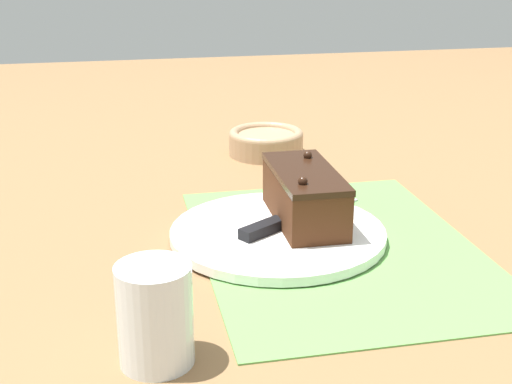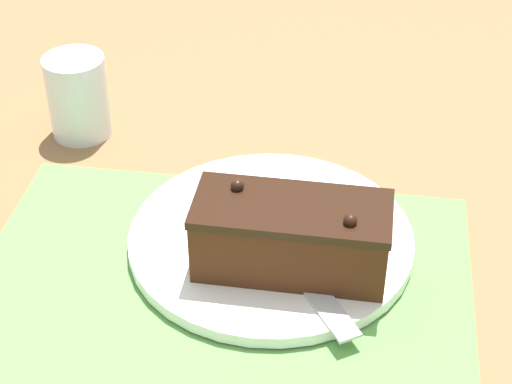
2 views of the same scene
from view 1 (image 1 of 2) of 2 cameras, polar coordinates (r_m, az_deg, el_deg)
ground_plane at (r=0.90m, az=6.57°, el=-4.49°), size 3.00×3.00×0.00m
placemat_woven at (r=0.90m, az=6.58°, el=-4.37°), size 0.46×0.34×0.00m
cake_plate at (r=0.91m, az=1.75°, el=-3.34°), size 0.28×0.28×0.01m
chocolate_cake at (r=0.93m, az=3.92°, el=-0.25°), size 0.18×0.08×0.08m
serving_knife at (r=0.92m, az=2.08°, el=-2.47°), size 0.13×0.19×0.01m
drinking_glass at (r=0.66m, az=-8.08°, el=-9.70°), size 0.07×0.07×0.10m
small_bowl at (r=1.27m, az=0.65°, el=4.07°), size 0.13×0.13×0.04m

